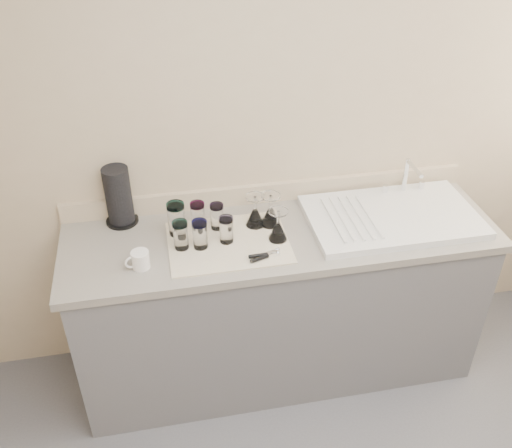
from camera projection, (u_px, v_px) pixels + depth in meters
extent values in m
cube|color=tan|center=(269.00, 138.00, 2.74)|extent=(3.50, 0.04, 2.50)
cube|color=slate|center=(279.00, 306.00, 2.96)|extent=(2.00, 0.60, 0.86)
cube|color=gray|center=(282.00, 236.00, 2.70)|extent=(2.06, 0.62, 0.04)
cube|color=white|center=(392.00, 217.00, 2.77)|extent=(0.82, 0.50, 0.03)
cylinder|color=silver|center=(406.00, 175.00, 2.89)|extent=(0.02, 0.02, 0.18)
cylinder|color=silver|center=(415.00, 168.00, 2.78)|extent=(0.02, 0.16, 0.02)
cylinder|color=silver|center=(385.00, 188.00, 2.92)|extent=(0.03, 0.03, 0.04)
cylinder|color=silver|center=(422.00, 185.00, 2.95)|extent=(0.03, 0.03, 0.04)
cube|color=white|center=(228.00, 242.00, 2.62)|extent=(0.55, 0.42, 0.01)
cylinder|color=white|center=(177.00, 221.00, 2.63)|extent=(0.08, 0.08, 0.14)
cylinder|color=teal|center=(175.00, 206.00, 2.59)|extent=(0.08, 0.08, 0.02)
cylinder|color=white|center=(198.00, 217.00, 2.68)|extent=(0.06, 0.06, 0.12)
cylinder|color=#C71598|center=(197.00, 205.00, 2.64)|extent=(0.07, 0.07, 0.02)
cylinder|color=white|center=(217.00, 218.00, 2.68)|extent=(0.06, 0.06, 0.11)
cylinder|color=#593496|center=(216.00, 206.00, 2.64)|extent=(0.06, 0.06, 0.02)
cylinder|color=white|center=(181.00, 237.00, 2.55)|extent=(0.07, 0.07, 0.12)
cylinder|color=#35B4A9|center=(180.00, 224.00, 2.51)|extent=(0.07, 0.07, 0.02)
cylinder|color=white|center=(200.00, 236.00, 2.55)|extent=(0.07, 0.07, 0.12)
cylinder|color=#2022DB|center=(199.00, 223.00, 2.51)|extent=(0.07, 0.07, 0.02)
cylinder|color=white|center=(226.00, 231.00, 2.59)|extent=(0.06, 0.06, 0.11)
cylinder|color=#AA98E9|center=(226.00, 219.00, 2.55)|extent=(0.07, 0.07, 0.02)
cone|color=white|center=(255.00, 217.00, 2.71)|extent=(0.09, 0.09, 0.08)
cylinder|color=white|center=(255.00, 204.00, 2.66)|extent=(0.01, 0.01, 0.07)
cylinder|color=white|center=(255.00, 197.00, 2.64)|extent=(0.09, 0.09, 0.01)
cone|color=white|center=(270.00, 217.00, 2.71)|extent=(0.09, 0.09, 0.09)
cylinder|color=white|center=(271.00, 203.00, 2.67)|extent=(0.01, 0.01, 0.07)
cylinder|color=white|center=(271.00, 196.00, 2.65)|extent=(0.09, 0.09, 0.01)
cone|color=white|center=(278.00, 232.00, 2.61)|extent=(0.09, 0.09, 0.08)
cylinder|color=white|center=(278.00, 218.00, 2.57)|extent=(0.01, 0.01, 0.07)
cylinder|color=white|center=(278.00, 211.00, 2.55)|extent=(0.09, 0.09, 0.01)
cube|color=silver|center=(274.00, 254.00, 2.53)|extent=(0.06, 0.04, 0.02)
cylinder|color=black|center=(262.00, 258.00, 2.51)|extent=(0.11, 0.05, 0.02)
cylinder|color=black|center=(261.00, 255.00, 2.52)|extent=(0.11, 0.02, 0.02)
cylinder|color=white|center=(141.00, 260.00, 2.46)|extent=(0.10, 0.10, 0.08)
torus|color=white|center=(131.00, 262.00, 2.44)|extent=(0.06, 0.03, 0.06)
cylinder|color=black|center=(122.00, 221.00, 2.76)|extent=(0.16, 0.16, 0.01)
cylinder|color=black|center=(118.00, 195.00, 2.68)|extent=(0.12, 0.12, 0.28)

